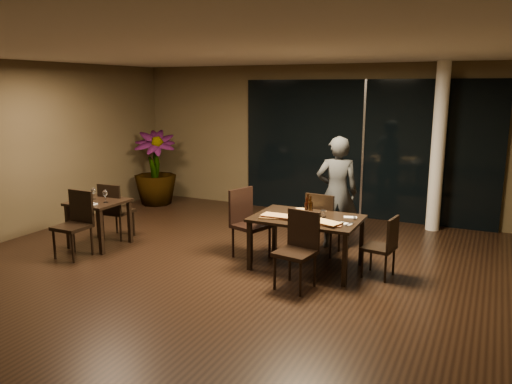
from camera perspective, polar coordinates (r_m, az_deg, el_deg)
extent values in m
plane|color=black|center=(7.04, -4.35, -9.38)|extent=(8.00, 8.00, 0.00)
cube|color=#493E27|center=(10.32, 6.92, 5.96)|extent=(8.00, 0.10, 3.00)
cube|color=#493E27|center=(9.36, -26.57, 4.19)|extent=(0.10, 8.00, 3.00)
cube|color=silver|center=(6.58, -4.78, 15.94)|extent=(8.00, 8.00, 0.04)
cube|color=black|center=(9.97, 12.18, 4.71)|extent=(5.00, 0.06, 2.70)
cylinder|color=white|center=(9.42, 20.09, 4.76)|extent=(0.24, 0.24, 3.00)
cube|color=black|center=(7.10, 5.83, -3.02)|extent=(1.50, 1.00, 0.04)
cube|color=black|center=(7.08, -0.75, -6.17)|extent=(0.06, 0.06, 0.71)
cube|color=black|center=(6.61, 10.11, -7.69)|extent=(0.06, 0.06, 0.71)
cube|color=black|center=(7.84, 2.14, -4.37)|extent=(0.06, 0.06, 0.71)
cube|color=black|center=(7.42, 11.98, -5.58)|extent=(0.06, 0.06, 0.71)
cube|color=black|center=(8.46, -17.59, -1.10)|extent=(0.80, 0.80, 0.04)
cube|color=black|center=(8.56, -20.66, -3.76)|extent=(0.06, 0.06, 0.71)
cube|color=black|center=(8.09, -17.31, -4.42)|extent=(0.06, 0.06, 0.71)
cube|color=black|center=(9.02, -17.55, -2.77)|extent=(0.06, 0.06, 0.71)
cube|color=black|center=(8.57, -14.22, -3.32)|extent=(0.06, 0.06, 0.71)
cube|color=black|center=(7.82, 7.79, -3.69)|extent=(0.49, 0.49, 0.05)
cylinder|color=black|center=(7.99, 9.49, -5.15)|extent=(0.04, 0.04, 0.46)
cylinder|color=black|center=(8.12, 7.03, -4.79)|extent=(0.04, 0.04, 0.46)
cylinder|color=black|center=(7.66, 8.50, -5.87)|extent=(0.04, 0.04, 0.46)
cylinder|color=black|center=(7.79, 5.95, -5.48)|extent=(0.04, 0.04, 0.46)
cube|color=black|center=(7.57, 7.25, -2.18)|extent=(0.46, 0.07, 0.52)
cube|color=black|center=(6.44, 4.49, -7.00)|extent=(0.53, 0.53, 0.05)
cylinder|color=black|center=(6.46, 2.14, -9.13)|extent=(0.04, 0.04, 0.47)
cylinder|color=black|center=(6.28, 5.09, -9.80)|extent=(0.04, 0.04, 0.47)
cylinder|color=black|center=(6.76, 3.87, -8.17)|extent=(0.04, 0.04, 0.47)
cylinder|color=black|center=(6.59, 6.73, -8.77)|extent=(0.04, 0.04, 0.47)
cube|color=black|center=(6.53, 5.45, -4.32)|extent=(0.46, 0.11, 0.52)
cube|color=black|center=(7.56, -0.55, -3.89)|extent=(0.61, 0.61, 0.05)
cylinder|color=black|center=(7.37, -0.50, -6.33)|extent=(0.04, 0.04, 0.49)
cylinder|color=black|center=(7.65, 1.56, -5.65)|extent=(0.04, 0.04, 0.49)
cylinder|color=black|center=(7.64, -2.65, -5.68)|extent=(0.04, 0.04, 0.49)
cylinder|color=black|center=(7.90, -0.58, -5.06)|extent=(0.04, 0.04, 0.49)
cube|color=black|center=(7.64, -1.74, -1.59)|extent=(0.19, 0.47, 0.55)
cube|color=black|center=(7.03, 13.85, -6.23)|extent=(0.45, 0.45, 0.05)
cylinder|color=black|center=(7.29, 13.01, -7.22)|extent=(0.03, 0.03, 0.41)
cylinder|color=black|center=(7.00, 12.05, -7.97)|extent=(0.03, 0.03, 0.41)
cylinder|color=black|center=(7.19, 15.45, -7.61)|extent=(0.03, 0.03, 0.41)
cylinder|color=black|center=(6.90, 14.58, -8.41)|extent=(0.03, 0.03, 0.41)
cube|color=black|center=(6.91, 15.36, -4.67)|extent=(0.09, 0.40, 0.45)
cube|color=black|center=(8.89, -15.53, -2.17)|extent=(0.47, 0.47, 0.05)
cylinder|color=black|center=(8.98, -13.81, -3.45)|extent=(0.04, 0.04, 0.46)
cylinder|color=black|center=(9.20, -15.65, -3.19)|extent=(0.04, 0.04, 0.46)
cylinder|color=black|center=(8.70, -15.23, -4.02)|extent=(0.04, 0.04, 0.46)
cylinder|color=black|center=(8.92, -17.09, -3.73)|extent=(0.04, 0.04, 0.46)
cube|color=black|center=(8.68, -16.44, -0.84)|extent=(0.45, 0.07, 0.51)
cube|color=black|center=(8.06, -20.29, -3.78)|extent=(0.47, 0.47, 0.05)
cylinder|color=black|center=(8.14, -22.07, -5.51)|extent=(0.04, 0.04, 0.48)
cylinder|color=black|center=(7.87, -20.21, -5.96)|extent=(0.04, 0.04, 0.48)
cylinder|color=black|center=(8.38, -20.12, -4.87)|extent=(0.04, 0.04, 0.48)
cylinder|color=black|center=(8.12, -18.26, -5.28)|extent=(0.04, 0.04, 0.48)
cube|color=black|center=(8.14, -19.34, -1.64)|extent=(0.47, 0.05, 0.53)
imported|color=#2A2C2E|center=(8.07, 9.24, -0.05)|extent=(0.71, 0.58, 1.81)
imported|color=#264F1A|center=(11.19, -11.46, 2.71)|extent=(1.24, 1.24, 1.62)
cube|color=#442B16|center=(7.04, 2.58, -2.89)|extent=(0.57, 0.37, 0.01)
cube|color=#472716|center=(6.78, 7.73, -3.56)|extent=(0.54, 0.30, 0.01)
cylinder|color=#C64216|center=(7.40, 5.08, -2.19)|extent=(0.33, 0.33, 0.01)
cylinder|color=white|center=(7.19, 4.30, -2.25)|extent=(0.08, 0.08, 0.09)
cylinder|color=white|center=(7.12, 7.69, -2.46)|extent=(0.08, 0.08, 0.10)
cube|color=white|center=(6.79, 10.14, -3.61)|extent=(0.20, 0.15, 0.01)
cube|color=white|center=(7.14, 10.73, -2.88)|extent=(0.20, 0.15, 0.01)
cube|color=white|center=(8.24, -18.31, -1.30)|extent=(0.18, 0.12, 0.01)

